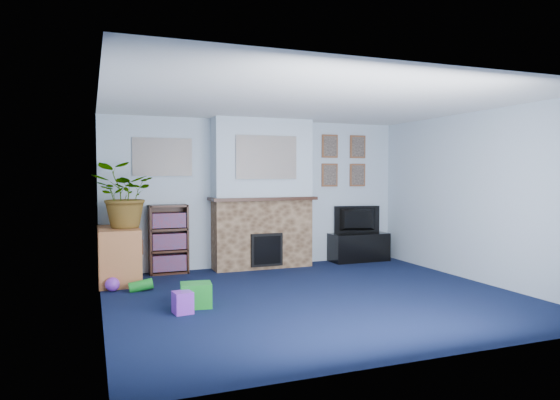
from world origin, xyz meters
name	(u,v)px	position (x,y,z in m)	size (l,w,h in m)	color
floor	(316,296)	(0.00, 0.00, 0.00)	(5.00, 4.50, 0.01)	#0D1634
ceiling	(316,102)	(0.00, 0.00, 2.40)	(5.00, 4.50, 0.01)	white
wall_back	(258,193)	(0.00, 2.25, 1.20)	(5.00, 0.04, 2.40)	#AABCCD
wall_front	(434,214)	(0.00, -2.25, 1.20)	(5.00, 0.04, 2.40)	#AABCCD
wall_left	(100,204)	(-2.50, 0.00, 1.20)	(0.04, 4.50, 2.40)	#AABCCD
wall_right	(477,197)	(2.50, 0.00, 1.20)	(0.04, 4.50, 2.40)	#AABCCD
chimney_breast	(262,195)	(0.00, 2.05, 1.18)	(1.72, 0.50, 2.40)	brown
collage_main	(267,157)	(0.00, 1.84, 1.78)	(1.00, 0.03, 0.68)	gray
collage_left	(163,157)	(-1.55, 2.23, 1.78)	(0.90, 0.03, 0.58)	gray
portrait_tl	(330,146)	(1.30, 2.23, 2.00)	(0.30, 0.03, 0.40)	brown
portrait_tr	(358,147)	(1.85, 2.23, 2.00)	(0.30, 0.03, 0.40)	brown
portrait_bl	(330,175)	(1.30, 2.23, 1.50)	(0.30, 0.03, 0.40)	brown
portrait_br	(357,175)	(1.85, 2.23, 1.50)	(0.30, 0.03, 0.40)	brown
tv_stand	(359,248)	(1.77, 2.03, 0.23)	(1.02, 0.43, 0.49)	black
television	(358,220)	(1.77, 2.05, 0.72)	(0.82, 0.11, 0.47)	black
bookshelf	(169,241)	(-1.49, 2.11, 0.50)	(0.58, 0.28, 1.05)	#321A12
sideboard	(119,257)	(-2.24, 1.72, 0.35)	(0.55, 0.99, 0.77)	#BA6D3B
potted_plant	(122,195)	(-2.19, 1.67, 1.23)	(0.83, 0.72, 0.93)	#26661E
mantel_clock	(256,193)	(-0.11, 2.00, 1.22)	(0.09, 0.05, 0.13)	gold
mantel_candle	(284,192)	(0.37, 2.00, 1.23)	(0.06, 0.06, 0.18)	#B2BFC6
mantel_teddy	(228,193)	(-0.59, 2.00, 1.22)	(0.13, 0.13, 0.13)	gray
mantel_can	(300,193)	(0.65, 2.00, 1.21)	(0.06, 0.06, 0.12)	purple
green_crate	(196,295)	(-1.49, 0.03, 0.14)	(0.35, 0.28, 0.28)	#198C26
toy_ball	(112,285)	(-2.35, 1.17, 0.09)	(0.18, 0.18, 0.18)	purple
toy_block	(183,303)	(-1.67, -0.17, 0.11)	(0.20, 0.20, 0.24)	purple
toy_tube	(141,286)	(-2.00, 1.06, 0.07)	(0.14, 0.14, 0.30)	#198C26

